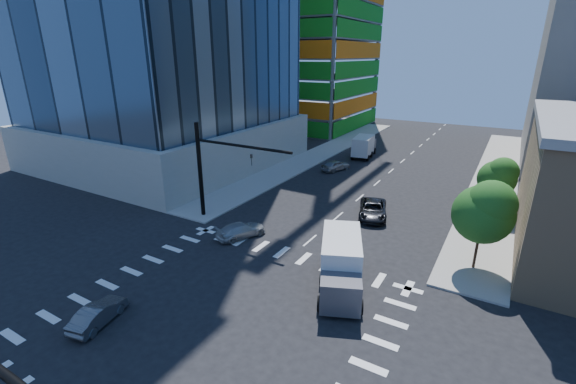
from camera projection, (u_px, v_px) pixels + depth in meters
The scene contains 14 objects.
ground at pixel (218, 319), 22.99m from camera, with size 160.00×160.00×0.00m, color black.
road_markings at pixel (218, 319), 22.99m from camera, with size 20.00×20.00×0.01m, color silver.
sidewalk_ne at pixel (496, 177), 49.50m from camera, with size 5.00×60.00×0.15m, color #9C9993.
sidewalk_nw at pixel (321, 153), 61.40m from camera, with size 5.00×60.00×0.15m, color #9C9993.
construction_building at pixel (305, 4), 78.04m from camera, with size 25.16×34.50×70.60m.
signal_mast_nw at pixel (212, 164), 35.23m from camera, with size 10.20×0.40×9.00m.
tree_south at pixel (486, 211), 26.69m from camera, with size 4.16×4.16×6.82m.
tree_north at pixel (499, 177), 36.53m from camera, with size 3.54×3.52×5.78m.
car_nb_far at pixel (373, 209), 37.29m from camera, with size 2.54×5.52×1.53m, color black.
car_sb_near at pixel (241, 230), 33.20m from camera, with size 1.80×4.43×1.29m, color #B1B1B1.
car_sb_mid at pixel (336, 165), 52.26m from camera, with size 1.73×4.30×1.47m, color #9C9FA3.
car_sb_cross at pixel (98, 314), 22.49m from camera, with size 1.31×3.77×1.24m, color #535459.
box_truck_near at pixel (341, 270), 25.44m from camera, with size 5.08×7.07×3.41m.
box_truck_far at pixel (364, 147), 59.30m from camera, with size 3.43×6.50×3.26m.
Camera 1 is at (13.26, -14.33, 14.93)m, focal length 24.00 mm.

